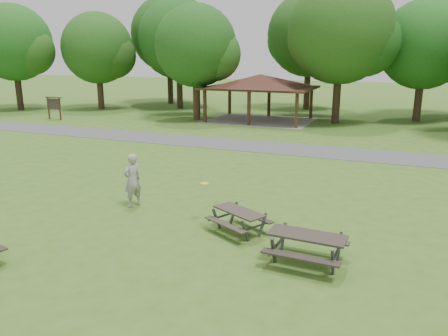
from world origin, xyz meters
TOP-DOWN VIEW (x-y plane):
  - ground at (0.00, 0.00)m, footprint 160.00×160.00m
  - asphalt_path at (0.00, 14.00)m, footprint 120.00×3.20m
  - pavilion at (-4.00, 24.00)m, footprint 8.60×7.01m
  - notice_board at (-20.00, 18.00)m, footprint 1.60×0.30m
  - tree_row_a at (-27.91, 22.03)m, footprint 7.56×7.20m
  - tree_row_b at (-20.92, 25.53)m, footprint 7.14×6.80m
  - tree_row_c at (-13.90, 29.03)m, footprint 8.19×7.80m
  - tree_row_d at (-8.92, 22.53)m, footprint 6.93×6.60m
  - tree_row_e at (2.10, 25.03)m, footprint 8.40×8.00m
  - tree_row_f at (8.09, 28.53)m, footprint 7.35×7.00m
  - tree_deep_a at (-16.90, 32.53)m, footprint 8.40×8.00m
  - tree_deep_b at (-1.90, 33.03)m, footprint 8.40×8.00m
  - picnic_table_middle at (2.53, 1.48)m, footprint 2.15×2.00m
  - picnic_table_far at (4.89, 0.18)m, footprint 2.06×1.69m
  - frisbee_in_flight at (1.18, 1.89)m, footprint 0.29×0.29m
  - frisbee_thrower at (-1.86, 2.30)m, footprint 0.69×0.83m

SIDE VIEW (x-z plane):
  - ground at x=0.00m, z-range 0.00..0.00m
  - asphalt_path at x=0.00m, z-range 0.00..0.02m
  - picnic_table_middle at x=2.53m, z-range 0.18..0.92m
  - picnic_table_far at x=4.89m, z-range 0.20..1.07m
  - frisbee_thrower at x=-1.86m, z-range 0.00..1.95m
  - notice_board at x=-20.00m, z-range 0.37..2.25m
  - frisbee_in_flight at x=1.18m, z-range 1.30..1.32m
  - pavilion at x=-4.00m, z-range 1.18..4.94m
  - tree_row_b at x=-20.92m, z-range 1.03..10.30m
  - tree_row_d at x=-8.92m, z-range 1.13..10.41m
  - tree_row_f at x=8.09m, z-range 1.06..10.62m
  - tree_row_a at x=-27.91m, z-range 1.17..11.14m
  - tree_row_c at x=-13.90m, z-range 1.20..11.87m
  - tree_row_e at x=2.10m, z-range 1.27..12.29m
  - tree_deep_b at x=-1.90m, z-range 1.32..12.45m
  - tree_deep_a at x=-16.90m, z-range 1.44..12.82m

